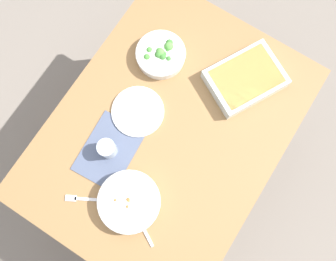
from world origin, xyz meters
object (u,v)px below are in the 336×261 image
fork_on_table (84,199)px  drink_cup (108,149)px  broccoli_bowl (161,54)px  baking_dish (245,79)px  stew_bowl (129,202)px  side_plate (138,112)px  spoon_by_stew (139,220)px

fork_on_table → drink_cup: bearing=7.2°
broccoli_bowl → fork_on_table: (-0.67, -0.07, -0.03)m
fork_on_table → baking_dish: bearing=-20.6°
broccoli_bowl → stew_bowl: bearing=-158.6°
stew_bowl → side_plate: size_ratio=1.12×
stew_bowl → fork_on_table: bearing=118.8°
side_plate → spoon_by_stew: side_plate is taller
broccoli_bowl → drink_cup: drink_cup is taller
side_plate → fork_on_table: bearing=-177.5°
stew_bowl → fork_on_table: stew_bowl is taller
stew_bowl → broccoli_bowl: (0.58, 0.23, -0.00)m
stew_bowl → fork_on_table: size_ratio=1.50×
side_plate → fork_on_table: (-0.41, -0.02, -0.00)m
baking_dish → side_plate: bearing=139.4°
side_plate → spoon_by_stew: 0.44m
stew_bowl → spoon_by_stew: 0.08m
broccoli_bowl → drink_cup: (-0.46, -0.04, 0.01)m
stew_bowl → spoon_by_stew: (-0.04, -0.07, -0.03)m
side_plate → fork_on_table: 0.41m
spoon_by_stew → fork_on_table: spoon_by_stew is taller
stew_bowl → broccoli_bowl: size_ratio=1.15×
stew_bowl → drink_cup: (0.13, 0.19, 0.01)m
stew_bowl → fork_on_table: (-0.09, 0.16, -0.03)m
broccoli_bowl → side_plate: bearing=-168.8°
stew_bowl → drink_cup: bearing=56.1°
stew_bowl → broccoli_bowl: broccoli_bowl is taller
spoon_by_stew → fork_on_table: size_ratio=0.99×
broccoli_bowl → spoon_by_stew: broccoli_bowl is taller
side_plate → stew_bowl: bearing=-151.2°
stew_bowl → baking_dish: bearing=-10.7°
spoon_by_stew → stew_bowl: bearing=61.1°
baking_dish → fork_on_table: (-0.77, 0.29, -0.03)m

